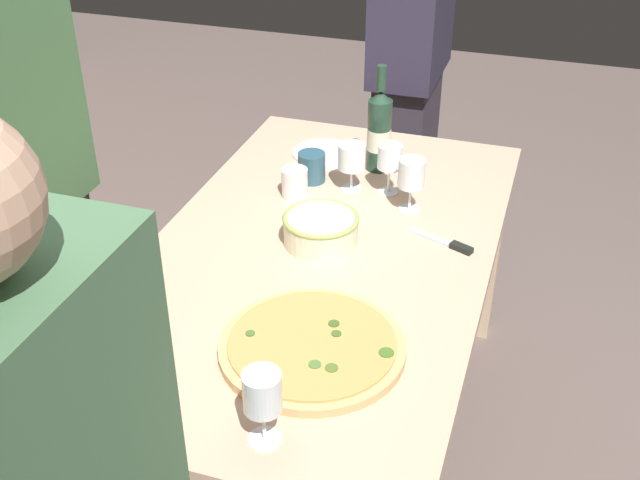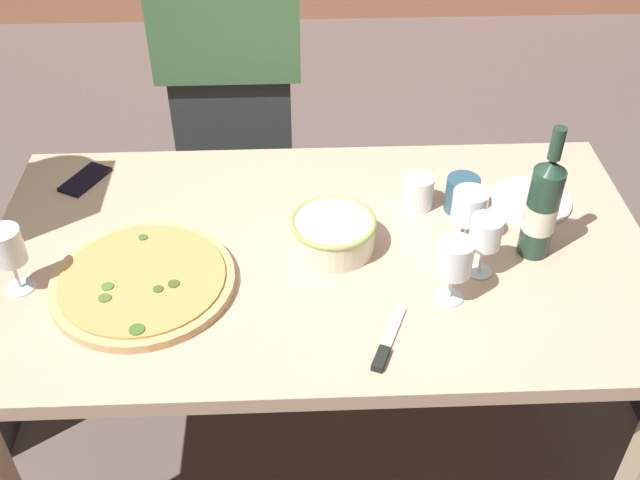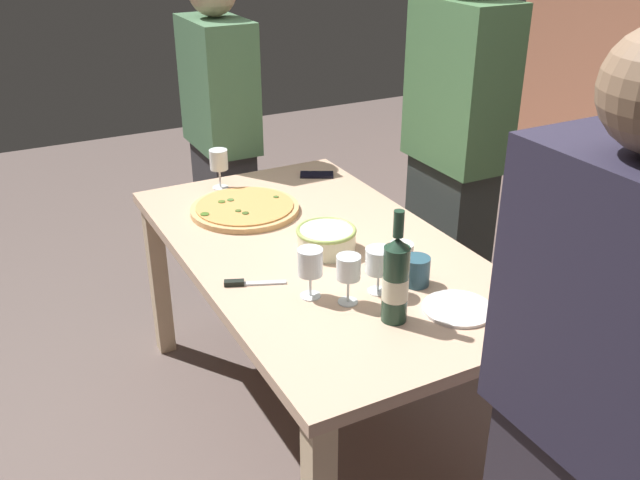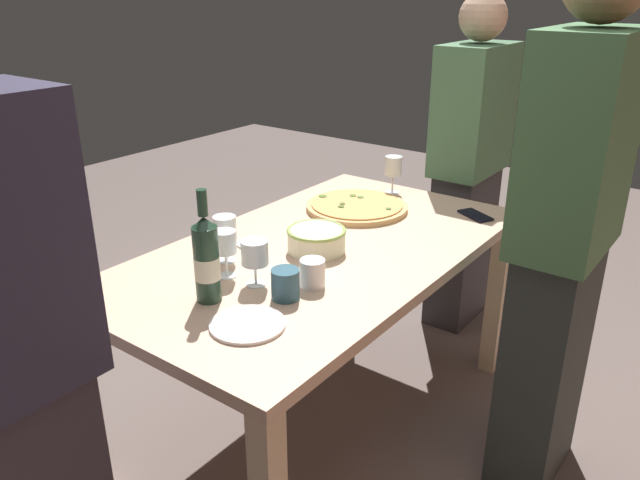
# 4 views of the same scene
# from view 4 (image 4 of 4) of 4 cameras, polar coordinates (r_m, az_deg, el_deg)

# --- Properties ---
(ground_plane) EXTENTS (8.00, 8.00, 0.00)m
(ground_plane) POSITION_cam_4_polar(r_m,az_deg,el_deg) (2.59, 0.00, -16.13)
(ground_plane) COLOR #645550
(dining_table) EXTENTS (1.60, 0.90, 0.75)m
(dining_table) POSITION_cam_4_polar(r_m,az_deg,el_deg) (2.24, 0.00, -2.87)
(dining_table) COLOR #D2AA8B
(dining_table) RESTS_ON ground
(pizza) EXTENTS (0.42, 0.42, 0.03)m
(pizza) POSITION_cam_4_polar(r_m,az_deg,el_deg) (2.56, 3.39, 3.08)
(pizza) COLOR tan
(pizza) RESTS_ON dining_table
(serving_bowl) EXTENTS (0.21, 0.21, 0.08)m
(serving_bowl) POSITION_cam_4_polar(r_m,az_deg,el_deg) (2.15, -0.33, 0.12)
(serving_bowl) COLOR beige
(serving_bowl) RESTS_ON dining_table
(wine_bottle) EXTENTS (0.08, 0.08, 0.34)m
(wine_bottle) POSITION_cam_4_polar(r_m,az_deg,el_deg) (1.82, -10.36, -1.71)
(wine_bottle) COLOR #213E2D
(wine_bottle) RESTS_ON dining_table
(wine_glass_near_pizza) EXTENTS (0.08, 0.08, 0.16)m
(wine_glass_near_pizza) POSITION_cam_4_polar(r_m,az_deg,el_deg) (2.07, -8.72, 0.95)
(wine_glass_near_pizza) COLOR white
(wine_glass_near_pizza) RESTS_ON dining_table
(wine_glass_by_bottle) EXTENTS (0.08, 0.08, 0.15)m
(wine_glass_by_bottle) POSITION_cam_4_polar(r_m,az_deg,el_deg) (1.90, -6.00, -1.36)
(wine_glass_by_bottle) COLOR white
(wine_glass_by_bottle) RESTS_ON dining_table
(wine_glass_far_left) EXTENTS (0.07, 0.07, 0.16)m
(wine_glass_far_left) POSITION_cam_4_polar(r_m,az_deg,el_deg) (1.96, -8.71, -0.31)
(wine_glass_far_left) COLOR white
(wine_glass_far_left) RESTS_ON dining_table
(wine_glass_far_right) EXTENTS (0.08, 0.08, 0.17)m
(wine_glass_far_right) POSITION_cam_4_polar(r_m,az_deg,el_deg) (2.76, 6.73, 6.59)
(wine_glass_far_right) COLOR white
(wine_glass_far_right) RESTS_ON dining_table
(cup_amber) EXTENTS (0.08, 0.08, 0.09)m
(cup_amber) POSITION_cam_4_polar(r_m,az_deg,el_deg) (1.90, -0.70, -3.06)
(cup_amber) COLOR white
(cup_amber) RESTS_ON dining_table
(cup_ceramic) EXTENTS (0.08, 0.08, 0.09)m
(cup_ceramic) POSITION_cam_4_polar(r_m,az_deg,el_deg) (1.83, -3.19, -4.05)
(cup_ceramic) COLOR #2C5365
(cup_ceramic) RESTS_ON dining_table
(side_plate) EXTENTS (0.21, 0.21, 0.01)m
(side_plate) POSITION_cam_4_polar(r_m,az_deg,el_deg) (1.72, -6.66, -7.69)
(side_plate) COLOR white
(side_plate) RESTS_ON dining_table
(cell_phone) EXTENTS (0.13, 0.16, 0.01)m
(cell_phone) POSITION_cam_4_polar(r_m,az_deg,el_deg) (2.56, 14.05, 2.21)
(cell_phone) COLOR black
(cell_phone) RESTS_ON dining_table
(pizza_knife) EXTENTS (0.10, 0.19, 0.02)m
(pizza_knife) POSITION_cam_4_polar(r_m,az_deg,el_deg) (2.31, -8.35, 0.40)
(pizza_knife) COLOR silver
(pizza_knife) RESTS_ON dining_table
(person_host) EXTENTS (0.44, 0.24, 1.58)m
(person_host) POSITION_cam_4_polar(r_m,az_deg,el_deg) (3.07, 13.47, 6.44)
(person_host) COLOR #343236
(person_host) RESTS_ON ground
(person_guest_left) EXTENTS (0.43, 0.24, 1.74)m
(person_guest_left) POSITION_cam_4_polar(r_m,az_deg,el_deg) (2.05, 21.47, 0.14)
(person_guest_left) COLOR #2E3432
(person_guest_left) RESTS_ON ground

